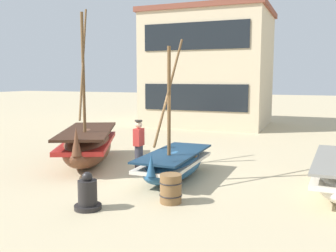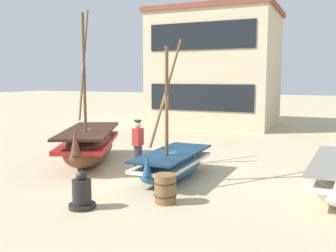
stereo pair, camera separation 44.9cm
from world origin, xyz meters
name	(u,v)px [view 2 (the right image)]	position (x,y,z in m)	size (l,w,h in m)	color
ground_plane	(155,174)	(0.00, 0.00, 0.00)	(120.00, 120.00, 0.00)	tan
fishing_boat_near_left	(172,164)	(0.69, -0.23, 0.45)	(1.33, 3.50, 4.14)	#23517A
fishing_boat_centre_large	(89,144)	(-2.80, 0.47, 0.67)	(3.30, 4.68, 5.32)	brown
fisherman_by_hull	(138,147)	(-0.56, -0.04, 0.83)	(0.26, 0.37, 1.68)	#33333D
capstan_winch	(82,194)	(-0.18, -3.44, 0.34)	(0.62, 0.62, 0.87)	black
wooden_barrel	(165,189)	(1.42, -2.32, 0.35)	(0.56, 0.56, 0.70)	brown
harbor_building_main	(216,68)	(-2.03, 12.89, 3.59)	(7.59, 6.03, 7.15)	beige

